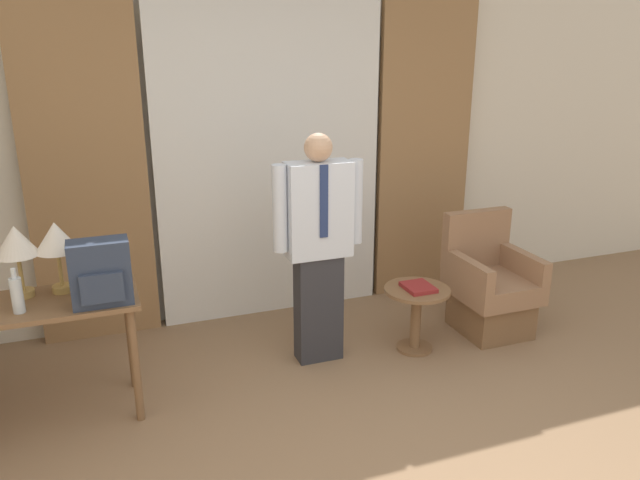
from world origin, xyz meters
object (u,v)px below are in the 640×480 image
bottle_near_edge (17,294)px  side_table (416,308)px  book (418,287)px  person (318,242)px  armchair (489,289)px  table_lamp_left (16,244)px  desk (46,322)px  table_lamp_right (56,240)px  backpack (101,273)px

bottle_near_edge → side_table: bearing=2.8°
bottle_near_edge → book: 2.61m
person → armchair: 1.52m
person → table_lamp_left: bearing=-179.2°
book → side_table: bearing=91.7°
desk → book: 2.47m
table_lamp_right → backpack: 0.38m
bottle_near_edge → person: (1.86, 0.26, 0.01)m
desk → table_lamp_left: size_ratio=2.42×
backpack → table_lamp_right: bearing=129.2°
table_lamp_left → person: 1.87m
armchair → backpack: bearing=-174.6°
desk → table_lamp_left: (-0.11, 0.12, 0.46)m
book → table_lamp_right: bearing=177.0°
backpack → armchair: (2.84, 0.27, -0.61)m
table_lamp_right → person: person is taller
desk → backpack: (0.33, -0.15, 0.32)m
side_table → person: bearing=169.3°
person → bottle_near_edge: bearing=-172.0°
desk → side_table: (2.46, 0.01, -0.30)m
bottle_near_edge → side_table: 2.64m
bottle_near_edge → backpack: (0.44, -0.04, 0.08)m
side_table → book: 0.17m
person → book: bearing=-11.7°
backpack → side_table: bearing=4.4°
armchair → book: bearing=-170.4°
backpack → side_table: 2.23m
table_lamp_right → table_lamp_left: bearing=180.0°
table_lamp_right → side_table: size_ratio=0.89×
bottle_near_edge → side_table: (2.58, 0.13, -0.54)m
table_lamp_left → person: person is taller
desk → table_lamp_right: bearing=48.5°
side_table → desk: bearing=-179.8°
table_lamp_left → bottle_near_edge: (-0.01, -0.24, -0.22)m
table_lamp_left → side_table: bearing=-2.5°
desk → backpack: size_ratio=2.78×
person → table_lamp_right: bearing=-179.1°
side_table → book: (0.00, -0.01, 0.17)m
book → desk: bearing=179.9°
desk → table_lamp_left: 0.49m
bottle_near_edge → backpack: backpack is taller
bottle_near_edge → table_lamp_right: bearing=47.0°
armchair → side_table: size_ratio=1.88×
table_lamp_right → book: (2.36, -0.12, -0.59)m
table_lamp_right → person: (1.64, 0.02, -0.21)m
table_lamp_right → armchair: bearing=-0.1°
table_lamp_right → person: bearing=0.9°
person → backpack: bearing=-168.1°
table_lamp_right → armchair: 3.15m
armchair → side_table: bearing=-171.5°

